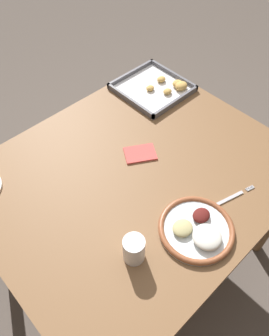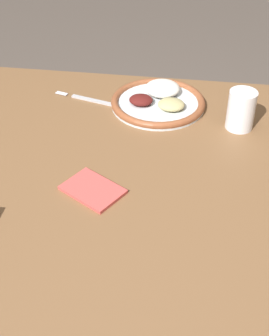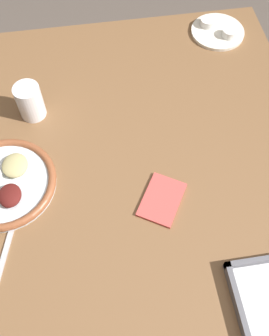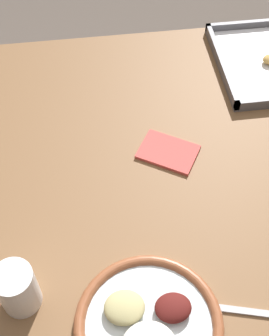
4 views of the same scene
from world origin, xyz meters
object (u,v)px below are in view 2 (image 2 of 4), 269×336
object	(u,v)px
dinner_plate	(159,101)
napkin	(93,190)
fork	(95,101)
drinking_cup	(241,110)

from	to	relation	value
dinner_plate	napkin	size ratio (longest dim) A/B	1.70
fork	napkin	size ratio (longest dim) A/B	1.45
drinking_cup	fork	bearing A→B (deg)	-10.74
dinner_plate	fork	bearing A→B (deg)	1.90
fork	drinking_cup	xyz separation A→B (m)	(-0.39, 0.07, 0.05)
napkin	fork	bearing A→B (deg)	-78.55
fork	napkin	bearing A→B (deg)	116.56
dinner_plate	fork	size ratio (longest dim) A/B	1.17
drinking_cup	napkin	xyz separation A→B (m)	(0.31, 0.30, -0.05)
dinner_plate	drinking_cup	size ratio (longest dim) A/B	2.54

